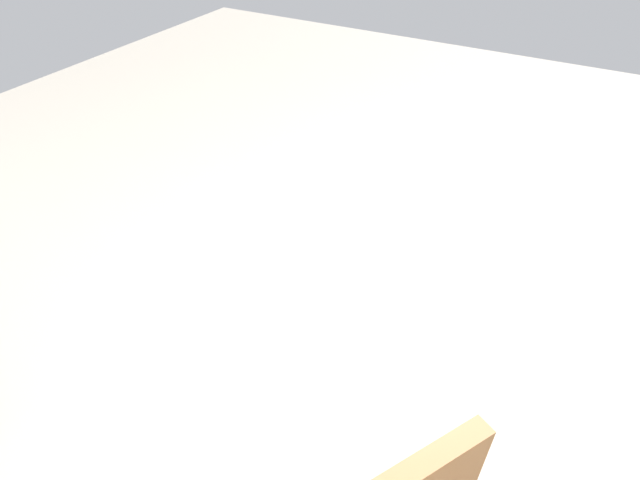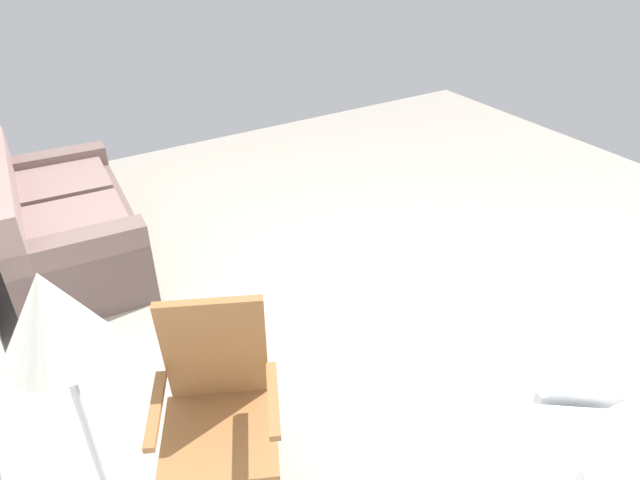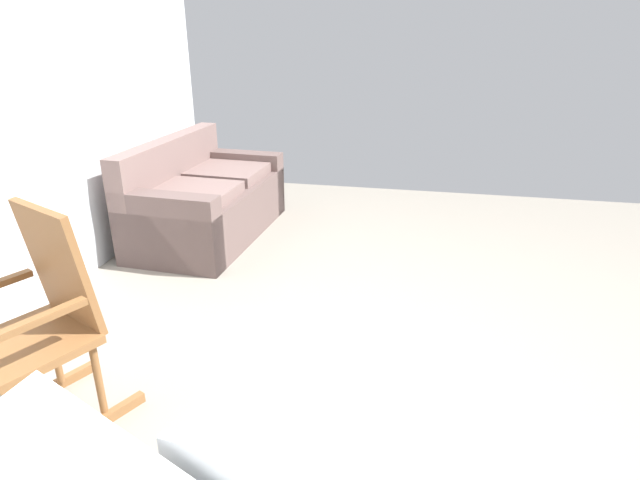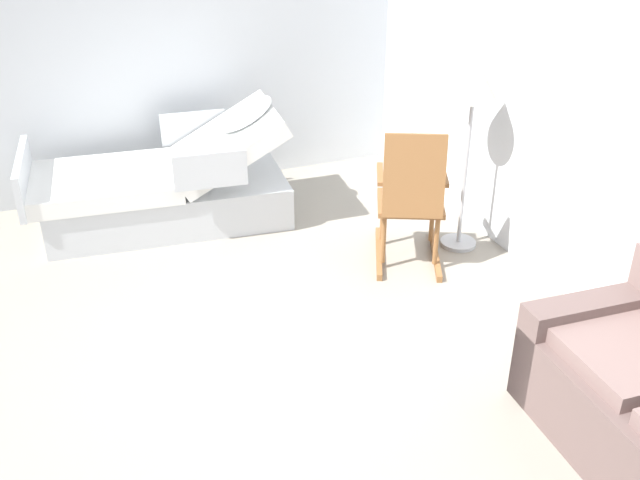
{
  "view_description": "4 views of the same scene",
  "coord_description": "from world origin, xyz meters",
  "views": [
    {
      "loc": [
        -0.84,
        2.14,
        1.81
      ],
      "look_at": [
        0.05,
        0.6,
        0.66
      ],
      "focal_mm": 39.7,
      "sensor_mm": 36.0,
      "label": 1
    },
    {
      "loc": [
        -2.31,
        2.14,
        2.41
      ],
      "look_at": [
        0.03,
        0.71,
        0.7
      ],
      "focal_mm": 31.84,
      "sensor_mm": 36.0,
      "label": 2
    },
    {
      "loc": [
        -2.45,
        0.01,
        1.77
      ],
      "look_at": [
        -0.03,
        0.5,
        0.76
      ],
      "focal_mm": 29.83,
      "sensor_mm": 36.0,
      "label": 3
    },
    {
      "loc": [
        3.48,
        -0.72,
        2.7
      ],
      "look_at": [
        0.03,
        0.65,
        0.73
      ],
      "focal_mm": 40.33,
      "sensor_mm": 36.0,
      "label": 4
    }
  ],
  "objects": [
    {
      "name": "rocking_chair",
      "position": [
        -0.68,
        1.65,
        0.5
      ],
      "size": [
        0.89,
        0.75,
        1.05
      ],
      "color": "brown",
      "rests_on": "ground"
    },
    {
      "name": "side_wall",
      "position": [
        -2.8,
        0.0,
        1.35
      ],
      "size": [
        0.1,
        5.09,
        2.7
      ],
      "primitive_type": "cube",
      "color": "silver",
      "rests_on": "ground"
    },
    {
      "name": "floor_lamp",
      "position": [
        -0.77,
        2.15,
        1.23
      ],
      "size": [
        0.34,
        0.34,
        1.48
      ],
      "color": "#B2B5BA",
      "rests_on": "ground"
    },
    {
      "name": "hospital_bed",
      "position": [
        -2.01,
        0.1,
        0.31
      ],
      "size": [
        1.16,
        2.14,
        1.06
      ],
      "color": "silver",
      "rests_on": "ground"
    },
    {
      "name": "ground_plane",
      "position": [
        0.0,
        0.0,
        0.0
      ],
      "size": [
        6.87,
        6.87,
        0.0
      ],
      "primitive_type": "plane",
      "color": "gray"
    },
    {
      "name": "back_wall",
      "position": [
        0.0,
        2.49,
        1.35
      ],
      "size": [
        5.7,
        0.1,
        2.7
      ],
      "primitive_type": "cube",
      "color": "silver",
      "rests_on": "ground"
    }
  ]
}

